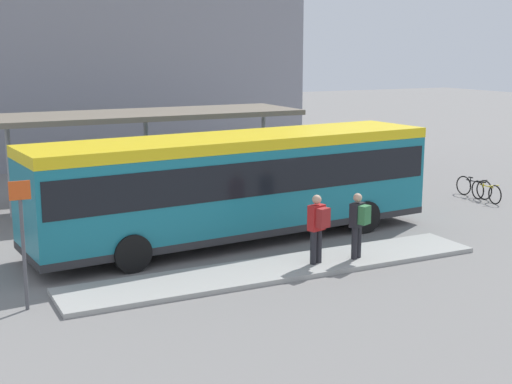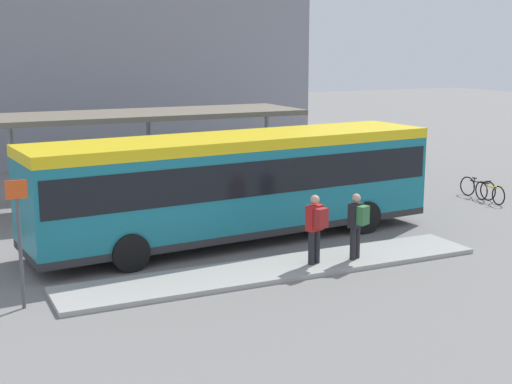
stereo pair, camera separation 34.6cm
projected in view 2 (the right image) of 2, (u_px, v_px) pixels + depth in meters
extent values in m
plane|color=slate|center=(237.00, 240.00, 20.70)|extent=(120.00, 120.00, 0.00)
cube|color=#9E9E99|center=(277.00, 269.00, 17.82)|extent=(11.06, 1.80, 0.12)
cube|color=#197284|center=(237.00, 183.00, 20.36)|extent=(12.19, 3.58, 2.71)
cube|color=yellow|center=(237.00, 141.00, 20.12)|extent=(12.21, 3.60, 0.30)
cube|color=black|center=(237.00, 171.00, 20.30)|extent=(11.95, 3.59, 0.95)
cube|color=black|center=(397.00, 156.00, 23.26)|extent=(0.28, 2.36, 1.04)
cube|color=#28282B|center=(237.00, 225.00, 20.61)|extent=(12.20, 3.59, 0.20)
cylinder|color=black|center=(318.00, 202.00, 23.49)|extent=(1.00, 0.36, 0.98)
cylinder|color=black|center=(365.00, 217.00, 21.41)|extent=(1.00, 0.36, 0.98)
cylinder|color=black|center=(99.00, 231.00, 19.81)|extent=(1.00, 0.36, 0.98)
cylinder|color=black|center=(130.00, 253.00, 17.72)|extent=(1.00, 0.36, 0.98)
cylinder|color=#232328|center=(311.00, 248.00, 17.91)|extent=(0.16, 0.16, 0.87)
cylinder|color=#232328|center=(317.00, 246.00, 18.04)|extent=(0.16, 0.16, 0.87)
cube|color=#B21E1E|center=(315.00, 218.00, 17.83)|extent=(0.48, 0.34, 0.65)
cube|color=maroon|center=(321.00, 218.00, 17.66)|extent=(0.37, 0.29, 0.49)
sphere|color=tan|center=(315.00, 200.00, 17.73)|extent=(0.23, 0.23, 0.23)
cylinder|color=#232328|center=(353.00, 244.00, 18.33)|extent=(0.16, 0.16, 0.84)
cylinder|color=#232328|center=(357.00, 242.00, 18.47)|extent=(0.16, 0.16, 0.84)
cube|color=black|center=(356.00, 215.00, 18.26)|extent=(0.48, 0.38, 0.63)
cube|color=#337542|center=(363.00, 215.00, 18.11)|extent=(0.37, 0.31, 0.48)
sphere|color=tan|center=(356.00, 198.00, 18.17)|extent=(0.23, 0.23, 0.23)
torus|color=black|center=(498.00, 196.00, 25.25)|extent=(0.11, 0.70, 0.70)
torus|color=black|center=(481.00, 191.00, 26.12)|extent=(0.11, 0.70, 0.70)
cylinder|color=gold|center=(490.00, 187.00, 25.64)|extent=(0.10, 0.74, 0.04)
cylinder|color=gold|center=(487.00, 188.00, 25.80)|extent=(0.04, 0.04, 0.34)
cube|color=black|center=(487.00, 183.00, 25.77)|extent=(0.09, 0.19, 0.04)
cylinder|color=gold|center=(497.00, 186.00, 25.27)|extent=(0.48, 0.08, 0.03)
torus|color=black|center=(488.00, 191.00, 26.01)|extent=(0.10, 0.74, 0.74)
torus|color=black|center=(467.00, 186.00, 26.85)|extent=(0.10, 0.74, 0.74)
cylinder|color=black|center=(478.00, 182.00, 26.38)|extent=(0.09, 0.78, 0.04)
cylinder|color=black|center=(474.00, 183.00, 26.55)|extent=(0.04, 0.04, 0.36)
cube|color=black|center=(474.00, 178.00, 26.51)|extent=(0.08, 0.18, 0.04)
cylinder|color=black|center=(486.00, 181.00, 26.02)|extent=(0.48, 0.07, 0.03)
cube|color=#706656|center=(148.00, 114.00, 25.03)|extent=(10.97, 3.47, 0.18)
cylinder|color=gray|center=(13.00, 170.00, 23.39)|extent=(0.16, 0.16, 3.10)
cylinder|color=gray|center=(267.00, 152.00, 27.32)|extent=(0.16, 0.16, 3.10)
cylinder|color=gray|center=(149.00, 160.00, 25.36)|extent=(0.16, 0.16, 3.10)
cylinder|color=#4C4C51|center=(21.00, 254.00, 15.07)|extent=(0.08, 0.08, 2.40)
cube|color=#D84C19|center=(16.00, 190.00, 14.79)|extent=(0.44, 0.03, 0.40)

